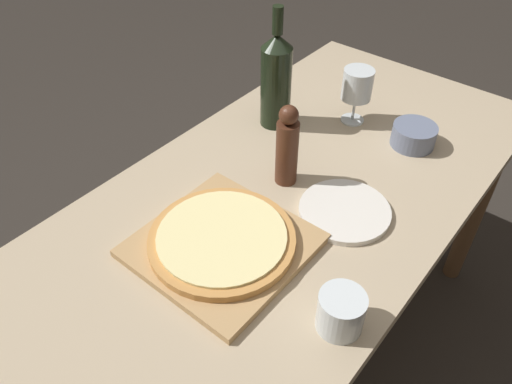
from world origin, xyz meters
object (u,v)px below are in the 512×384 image
object	(u,v)px
pizza	(221,238)
wine_glass	(357,86)
wine_bottle	(276,79)
pepper_mill	(287,147)
small_bowl	(414,135)

from	to	relation	value
pizza	wine_glass	xyz separation A→B (m)	(-0.04, 0.60, 0.08)
pizza	wine_bottle	bearing A→B (deg)	114.44
pizza	pepper_mill	xyz separation A→B (m)	(-0.03, 0.27, 0.07)
pizza	wine_glass	world-z (taller)	wine_glass
small_bowl	pizza	bearing A→B (deg)	-103.64
wine_glass	small_bowl	bearing A→B (deg)	0.40
pizza	pepper_mill	world-z (taller)	pepper_mill
wine_bottle	wine_glass	world-z (taller)	wine_bottle
wine_glass	small_bowl	size ratio (longest dim) A/B	1.37
pizza	wine_bottle	distance (m)	0.51
pepper_mill	wine_glass	xyz separation A→B (m)	(-0.01, 0.33, 0.01)
wine_bottle	small_bowl	world-z (taller)	wine_bottle
wine_bottle	pepper_mill	size ratio (longest dim) A/B	1.58
pizza	small_bowl	world-z (taller)	small_bowl
wine_bottle	wine_glass	distance (m)	0.22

